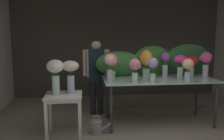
# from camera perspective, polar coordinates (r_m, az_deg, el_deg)

# --- Properties ---
(ground_plane) EXTENTS (8.59, 8.59, 0.00)m
(ground_plane) POSITION_cam_1_polar(r_m,az_deg,el_deg) (5.10, 4.46, -11.24)
(ground_plane) COLOR gray
(wall_back) EXTENTS (5.75, 0.12, 2.83)m
(wall_back) POSITION_cam_1_polar(r_m,az_deg,el_deg) (6.72, 1.38, 5.98)
(wall_back) COLOR #4C4742
(wall_back) RESTS_ON ground
(display_table_glass) EXTENTS (2.12, 0.97, 0.88)m
(display_table_glass) POSITION_cam_1_polar(r_m,az_deg,el_deg) (4.71, 10.97, -3.46)
(display_table_glass) COLOR #ABCEC2
(display_table_glass) RESTS_ON ground
(side_table_white) EXTENTS (0.61, 0.55, 0.72)m
(side_table_white) POSITION_cam_1_polar(r_m,az_deg,el_deg) (4.17, -11.29, -7.13)
(side_table_white) COLOR white
(side_table_white) RESTS_ON ground
(florist) EXTENTS (0.57, 0.24, 1.60)m
(florist) POSITION_cam_1_polar(r_m,az_deg,el_deg) (5.10, -3.72, 0.16)
(florist) COLOR #232328
(florist) RESTS_ON ground
(foliage_backdrop) EXTENTS (2.41, 0.28, 0.63)m
(foliage_backdrop) POSITION_cam_1_polar(r_m,az_deg,el_deg) (4.98, 9.83, 2.04)
(foliage_backdrop) COLOR #387033
(foliage_backdrop) RESTS_ON display_table_glass
(vase_lilac_dahlias) EXTENTS (0.19, 0.16, 0.44)m
(vase_lilac_dahlias) POSITION_cam_1_polar(r_m,az_deg,el_deg) (4.25, 9.58, 0.61)
(vase_lilac_dahlias) COLOR silver
(vase_lilac_dahlias) RESTS_ON display_table_glass
(vase_blush_ranunculus) EXTENTS (0.21, 0.19, 0.50)m
(vase_blush_ranunculus) POSITION_cam_1_polar(r_m,az_deg,el_deg) (4.20, -0.59, 1.34)
(vase_blush_ranunculus) COLOR silver
(vase_blush_ranunculus) RESTS_ON display_table_glass
(vase_crimson_anemones) EXTENTS (0.28, 0.27, 0.42)m
(vase_crimson_anemones) POSITION_cam_1_polar(r_m,az_deg,el_deg) (5.02, 18.19, 1.56)
(vase_crimson_anemones) COLOR silver
(vase_crimson_anemones) RESTS_ON display_table_glass
(vase_rosy_snapdragons) EXTENTS (0.21, 0.20, 0.42)m
(vase_rosy_snapdragons) POSITION_cam_1_polar(r_m,az_deg,el_deg) (4.21, 5.42, 0.54)
(vase_rosy_snapdragons) COLOR silver
(vase_rosy_snapdragons) RESTS_ON display_table_glass
(vase_sunset_tulips) EXTENTS (0.25, 0.23, 0.54)m
(vase_sunset_tulips) POSITION_cam_1_polar(r_m,az_deg,el_deg) (4.64, 8.06, 1.95)
(vase_sunset_tulips) COLOR silver
(vase_sunset_tulips) RESTS_ON display_table_glass
(vase_magenta_carnations) EXTENTS (0.25, 0.24, 0.45)m
(vase_magenta_carnations) POSITION_cam_1_polar(r_m,az_deg,el_deg) (4.69, 15.86, 1.55)
(vase_magenta_carnations) COLOR silver
(vase_magenta_carnations) RESTS_ON display_table_glass
(vase_coral_hydrangea) EXTENTS (0.22, 0.22, 0.49)m
(vase_coral_hydrangea) POSITION_cam_1_polar(r_m,az_deg,el_deg) (4.47, -0.07, 1.49)
(vase_coral_hydrangea) COLOR silver
(vase_coral_hydrangea) RESTS_ON display_table_glass
(vase_fuchsia_roses) EXTENTS (0.24, 0.21, 0.49)m
(vase_fuchsia_roses) POSITION_cam_1_polar(r_m,az_deg,el_deg) (5.08, 21.24, 1.92)
(vase_fuchsia_roses) COLOR silver
(vase_fuchsia_roses) RESTS_ON display_table_glass
(vase_peach_peonies) EXTENTS (0.21, 0.20, 0.42)m
(vase_peach_peonies) POSITION_cam_1_polar(r_m,az_deg,el_deg) (4.41, 17.45, 0.64)
(vase_peach_peonies) COLOR silver
(vase_peach_peonies) RESTS_ON display_table_glass
(vase_violet_stock) EXTENTS (0.18, 0.18, 0.48)m
(vase_violet_stock) POSITION_cam_1_polar(r_m,az_deg,el_deg) (4.84, 12.45, 1.65)
(vase_violet_stock) COLOR silver
(vase_violet_stock) RESTS_ON display_table_glass
(vase_white_roses_tall) EXTENTS (0.28, 0.28, 0.59)m
(vase_white_roses_tall) POSITION_cam_1_polar(r_m,az_deg,el_deg) (4.08, -13.24, -0.46)
(vase_white_roses_tall) COLOR silver
(vase_white_roses_tall) RESTS_ON side_table_white
(vase_cream_lisianthus_tall) EXTENTS (0.28, 0.28, 0.56)m
(vase_cream_lisianthus_tall) POSITION_cam_1_polar(r_m,az_deg,el_deg) (4.11, -9.76, -0.43)
(vase_cream_lisianthus_tall) COLOR silver
(vase_cream_lisianthus_tall) RESTS_ON side_table_white
(watering_can) EXTENTS (0.35, 0.18, 0.34)m
(watering_can) POSITION_cam_1_polar(r_m,az_deg,el_deg) (4.30, -3.64, -13.29)
(watering_can) COLOR #999EA3
(watering_can) RESTS_ON ground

